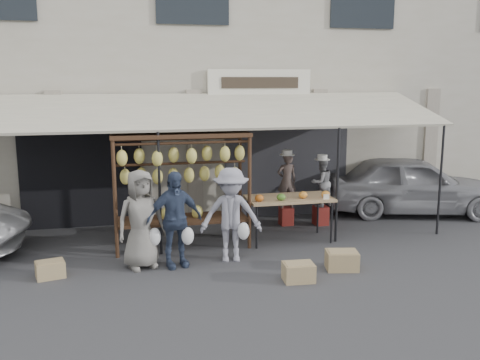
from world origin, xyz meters
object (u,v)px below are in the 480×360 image
at_px(crate_near_b, 342,260).
at_px(crate_far, 50,269).
at_px(customer_left, 141,219).
at_px(banana_rack, 181,168).
at_px(produce_table, 290,199).
at_px(vendor_left, 287,181).
at_px(crate_near_a, 298,272).
at_px(customer_mid, 174,219).
at_px(vendor_right, 322,182).
at_px(customer_right, 231,215).
at_px(sedan, 412,185).

xyz_separation_m(crate_near_b, crate_far, (-4.85, 0.73, -0.03)).
distance_m(customer_left, crate_near_b, 3.53).
distance_m(banana_rack, customer_left, 1.46).
xyz_separation_m(produce_table, customer_left, (-2.98, -0.90, -0.00)).
xyz_separation_m(vendor_left, crate_near_a, (-0.86, -3.30, -0.86)).
bearing_deg(crate_near_b, customer_mid, 163.92).
distance_m(vendor_right, customer_right, 3.14).
bearing_deg(vendor_left, customer_right, 51.35).
distance_m(vendor_left, crate_far, 5.37).
relative_size(banana_rack, customer_right, 1.53).
xyz_separation_m(vendor_left, crate_far, (-4.81, -2.22, -0.87)).
bearing_deg(vendor_right, crate_near_b, 60.07).
height_order(customer_left, crate_near_b, customer_left).
relative_size(vendor_right, crate_near_a, 2.23).
distance_m(customer_mid, crate_far, 2.19).
bearing_deg(crate_near_b, produce_table, 101.66).
bearing_deg(sedan, produce_table, 127.96).
distance_m(crate_near_a, crate_near_b, 0.97).
height_order(produce_table, crate_far, produce_table).
xyz_separation_m(vendor_left, sedan, (3.29, 0.31, -0.29)).
xyz_separation_m(produce_table, crate_near_a, (-0.54, -2.13, -0.72)).
bearing_deg(vendor_right, crate_near_a, 47.09).
distance_m(vendor_right, customer_mid, 4.03).
xyz_separation_m(customer_right, crate_far, (-3.09, -0.14, -0.71)).
height_order(banana_rack, crate_near_a, banana_rack).
height_order(banana_rack, customer_mid, banana_rack).
bearing_deg(sedan, customer_right, 131.08).
relative_size(customer_left, customer_mid, 1.02).
height_order(crate_near_a, crate_near_b, crate_near_b).
xyz_separation_m(banana_rack, vendor_left, (2.47, 1.11, -0.56)).
bearing_deg(crate_near_a, crate_far, 164.72).
bearing_deg(crate_near_a, banana_rack, 126.23).
height_order(customer_mid, customer_right, customer_right).
xyz_separation_m(produce_table, customer_mid, (-2.41, -0.98, -0.02)).
bearing_deg(crate_near_b, customer_left, 165.24).
relative_size(customer_right, crate_near_b, 3.19).
bearing_deg(customer_right, sedan, 34.71).
xyz_separation_m(customer_right, crate_near_b, (1.76, -0.88, -0.69)).
bearing_deg(crate_near_b, vendor_left, 90.90).
height_order(produce_table, vendor_right, vendor_right).
relative_size(vendor_right, customer_right, 0.64).
height_order(customer_left, sedan, customer_left).
relative_size(produce_table, vendor_right, 1.56).
xyz_separation_m(customer_left, customer_mid, (0.56, -0.08, -0.02)).
relative_size(customer_mid, crate_far, 3.77).
height_order(customer_right, crate_near_a, customer_right).
bearing_deg(crate_near_b, banana_rack, 143.63).
bearing_deg(customer_mid, produce_table, 8.89).
bearing_deg(customer_right, banana_rack, 136.82).
distance_m(banana_rack, produce_table, 2.26).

